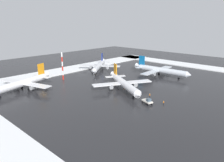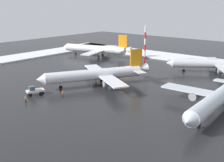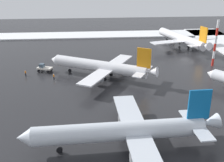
{
  "view_description": "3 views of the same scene",
  "coord_description": "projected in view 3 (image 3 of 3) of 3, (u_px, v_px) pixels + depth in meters",
  "views": [
    {
      "loc": [
        83.88,
        66.43,
        31.46
      ],
      "look_at": [
        11.05,
        -1.66,
        3.66
      ],
      "focal_mm": 35.0,
      "sensor_mm": 36.0,
      "label": 1
    },
    {
      "loc": [
        -45.68,
        63.88,
        23.9
      ],
      "look_at": [
        4.08,
        4.74,
        2.36
      ],
      "focal_mm": 45.0,
      "sensor_mm": 36.0,
      "label": 2
    },
    {
      "loc": [
        -67.32,
        8.37,
        29.54
      ],
      "look_at": [
        -0.36,
        2.61,
        2.84
      ],
      "focal_mm": 45.0,
      "sensor_mm": 36.0,
      "label": 3
    }
  ],
  "objects": [
    {
      "name": "ground_plane",
      "position": [
        122.0,
        90.0,
        73.91
      ],
      "size": [
        240.0,
        240.0,
        0.0
      ],
      "primitive_type": "plane",
      "color": "#232326"
    },
    {
      "name": "snow_bank_right",
      "position": [
        105.0,
        35.0,
        135.85
      ],
      "size": [
        14.0,
        116.0,
        0.53
      ],
      "primitive_type": "cube",
      "color": "white",
      "rests_on": "ground_plane"
    },
    {
      "name": "airplane_far_rear",
      "position": [
        102.0,
        67.0,
        81.41
      ],
      "size": [
        26.91,
        31.5,
        10.27
      ],
      "rotation": [
        0.0,
        0.0,
        1.06
      ],
      "color": "white",
      "rests_on": "ground_plane"
    },
    {
      "name": "airplane_distant_tail",
      "position": [
        182.0,
        39.0,
        114.19
      ],
      "size": [
        34.73,
        29.2,
        10.5
      ],
      "rotation": [
        0.0,
        0.0,
        0.28
      ],
      "color": "white",
      "rests_on": "ground_plane"
    },
    {
      "name": "airplane_parked_starboard",
      "position": [
        124.0,
        131.0,
        48.67
      ],
      "size": [
        29.46,
        35.57,
        10.57
      ],
      "rotation": [
        0.0,
        0.0,
        1.61
      ],
      "color": "silver",
      "rests_on": "ground_plane"
    },
    {
      "name": "pushback_tug",
      "position": [
        44.0,
        68.0,
        86.95
      ],
      "size": [
        3.58,
        5.07,
        2.5
      ],
      "rotation": [
        0.0,
        0.0,
        1.24
      ],
      "color": "silver",
      "rests_on": "ground_plane"
    },
    {
      "name": "ground_crew_by_nose_gear",
      "position": [
        101.0,
        74.0,
        82.46
      ],
      "size": [
        0.36,
        0.36,
        1.71
      ],
      "rotation": [
        0.0,
        0.0,
        2.11
      ],
      "color": "black",
      "rests_on": "ground_plane"
    },
    {
      "name": "ground_crew_near_tug",
      "position": [
        54.0,
        76.0,
        80.77
      ],
      "size": [
        0.36,
        0.36,
        1.71
      ],
      "rotation": [
        0.0,
        0.0,
        0.71
      ],
      "color": "black",
      "rests_on": "ground_plane"
    },
    {
      "name": "ground_crew_mid_apron",
      "position": [
        25.0,
        73.0,
        83.49
      ],
      "size": [
        0.36,
        0.36,
        1.71
      ],
      "rotation": [
        0.0,
        0.0,
        6.05
      ],
      "color": "black",
      "rests_on": "ground_plane"
    },
    {
      "name": "antenna_mast",
      "position": [
        215.0,
        43.0,
        90.01
      ],
      "size": [
        0.7,
        0.7,
        15.02
      ],
      "color": "red",
      "rests_on": "ground_plane"
    }
  ]
}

